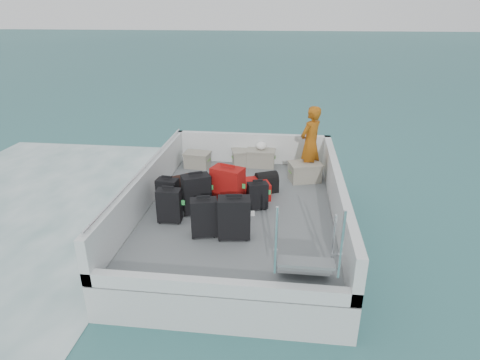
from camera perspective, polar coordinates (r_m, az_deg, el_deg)
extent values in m
plane|color=#174C52|center=(7.69, -0.04, -8.10)|extent=(160.00, 160.00, 0.00)
plane|color=white|center=(9.47, -30.41, -5.23)|extent=(10.00, 10.00, 0.00)
cube|color=silver|center=(7.54, -0.04, -6.15)|extent=(3.60, 5.00, 0.60)
cube|color=slate|center=(7.39, -0.04, -4.05)|extent=(3.30, 4.70, 0.02)
cube|color=silver|center=(7.62, -13.08, -0.84)|extent=(0.14, 5.00, 0.70)
cube|color=silver|center=(7.26, 13.66, -2.14)|extent=(0.14, 5.00, 0.70)
cube|color=silver|center=(9.49, 1.69, 4.57)|extent=(3.60, 0.14, 0.70)
cube|color=silver|center=(5.30, -3.24, -14.97)|extent=(3.60, 0.14, 0.20)
cylinder|color=silver|center=(7.47, -13.35, 1.96)|extent=(0.04, 4.80, 0.04)
cube|color=black|center=(6.89, -10.01, -3.66)|extent=(0.41, 0.25, 0.60)
cube|color=black|center=(7.41, -10.21, -1.90)|extent=(0.41, 0.27, 0.56)
cube|color=black|center=(6.40, -5.13, -5.40)|extent=(0.47, 0.34, 0.64)
cube|color=black|center=(7.13, -6.22, -2.02)|extent=(0.56, 0.47, 0.71)
cube|color=#9C0C0F|center=(7.26, -1.75, -1.12)|extent=(0.64, 0.51, 0.77)
cube|color=black|center=(6.31, -0.84, -5.47)|extent=(0.54, 0.36, 0.69)
cube|color=black|center=(7.25, 2.50, -2.31)|extent=(0.41, 0.31, 0.51)
cube|color=#9C0C0F|center=(7.72, 1.01, -1.39)|extent=(0.95, 0.77, 0.32)
cube|color=gray|center=(9.29, -6.10, 2.80)|extent=(0.58, 0.43, 0.32)
cube|color=gray|center=(9.34, 0.78, 3.13)|extent=(0.65, 0.52, 0.35)
cube|color=gray|center=(9.31, 2.99, 3.11)|extent=(0.62, 0.43, 0.37)
cube|color=gray|center=(8.58, 9.19, 1.06)|extent=(0.71, 0.58, 0.37)
ellipsoid|color=yellow|center=(9.18, 9.41, 2.02)|extent=(0.28, 0.26, 0.22)
ellipsoid|color=white|center=(9.22, 3.03, 4.72)|extent=(0.24, 0.24, 0.18)
imported|color=orange|center=(8.56, 9.96, 5.19)|extent=(0.66, 0.68, 1.57)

